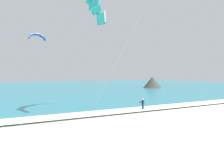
% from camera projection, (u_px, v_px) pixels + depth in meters
% --- Properties ---
extents(sea, '(200.00, 120.00, 0.20)m').
position_uv_depth(sea, '(60.00, 86.00, 79.95)').
color(sea, teal).
rests_on(sea, ground).
extents(surf_foam, '(200.00, 2.93, 0.04)m').
position_uv_depth(surf_foam, '(147.00, 108.00, 27.19)').
color(surf_foam, white).
rests_on(surf_foam, sea).
extents(surfboard, '(0.95, 1.46, 0.09)m').
position_uv_depth(surfboard, '(143.00, 111.00, 26.38)').
color(surfboard, yellow).
rests_on(surfboard, ground).
extents(kitesurfer, '(0.65, 0.65, 1.69)m').
position_uv_depth(kitesurfer, '(143.00, 104.00, 26.39)').
color(kitesurfer, '#191E38').
rests_on(kitesurfer, ground).
extents(kite_primary, '(7.83, 7.38, 14.38)m').
position_uv_depth(kite_primary, '(96.00, 7.00, 26.85)').
color(kite_primary, teal).
extents(kite_distant, '(4.70, 2.16, 1.76)m').
position_uv_depth(kite_distant, '(37.00, 36.00, 51.24)').
color(kite_distant, blue).
extents(headland_right, '(7.85, 7.02, 4.17)m').
position_uv_depth(headland_right, '(153.00, 83.00, 70.89)').
color(headland_right, '#47423D').
rests_on(headland_right, ground).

